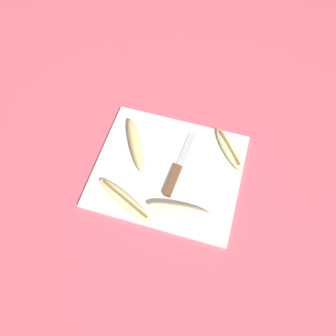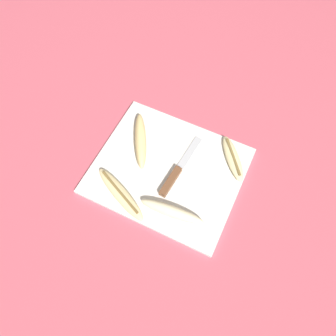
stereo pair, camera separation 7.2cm
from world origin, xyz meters
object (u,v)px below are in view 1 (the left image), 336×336
banana_golden_short (136,145)px  banana_ripe_center (126,201)px  banana_soft_right (229,149)px  banana_pale_long (180,210)px  knife (176,175)px

banana_golden_short → banana_ripe_center: banana_golden_short is taller
banana_ripe_center → banana_soft_right: bearing=45.1°
banana_soft_right → banana_golden_short: 0.28m
banana_golden_short → banana_pale_long: 0.24m
banana_soft_right → banana_golden_short: banana_golden_short is taller
banana_golden_short → banana_ripe_center: (0.03, -0.17, -0.01)m
banana_ripe_center → knife: bearing=46.6°
banana_golden_short → banana_pale_long: (0.18, -0.16, -0.00)m
knife → banana_golden_short: banana_golden_short is taller
banana_ripe_center → banana_pale_long: 0.15m
banana_ripe_center → banana_pale_long: bearing=5.0°
knife → banana_ripe_center: (-0.11, -0.12, 0.00)m
knife → banana_ripe_center: banana_ripe_center is taller
knife → banana_golden_short: (-0.14, 0.06, 0.01)m
knife → banana_ripe_center: bearing=-128.9°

